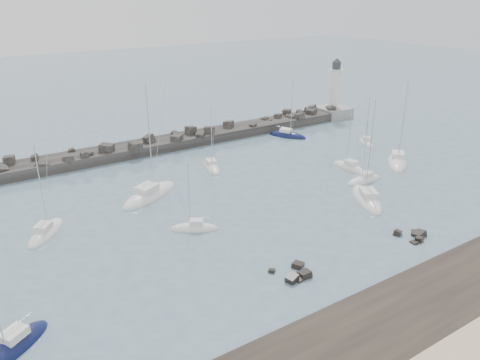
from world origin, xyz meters
The scene contains 17 objects.
ground centered at (0.00, 0.00, 0.00)m, with size 400.00×400.00×0.00m, color slate.
rock_shelf centered at (0.07, -22.04, 0.02)m, with size 140.00×12.00×1.91m.
rock_cluster_near centered at (-3.88, -10.04, 0.19)m, with size 4.47×3.87×1.19m.
rock_cluster_far centered at (14.26, -11.36, 0.05)m, with size 3.49×3.64×1.53m.
breakwater centered at (-7.15, 37.99, 0.34)m, with size 115.00×6.98×5.07m.
lighthouse centered at (47.00, 38.00, 3.09)m, with size 7.00×7.00×14.60m.
sailboat_2 centered at (-31.26, -5.33, 0.15)m, with size 7.72×6.29×12.42m.
sailboat_3 centered at (-24.33, 14.50, 0.14)m, with size 6.87×7.70×12.59m.
sailboat_4 centered at (-8.78, 18.14, 0.15)m, with size 11.71×8.48×17.85m.
sailboat_5 centered at (-8.06, 5.36, 0.14)m, with size 6.25×4.80×9.95m.
sailboat_6 centered at (4.88, 23.48, 0.13)m, with size 4.35×7.74×11.73m.
sailboat_7 centered at (17.18, -0.55, 0.15)m, with size 7.75×10.32×15.95m.
sailboat_8 centered at (27.51, 31.01, 0.14)m, with size 6.21×8.40×13.01m.
sailboat_9 centered at (22.55, 4.92, 0.14)m, with size 6.90×2.33×10.96m.
sailboat_10 centered at (24.61, 10.34, 0.14)m, with size 2.58×7.20×11.41m.
sailboat_11 centered at (33.77, 7.65, 0.15)m, with size 9.88×9.23×16.28m.
sailboat_12 centered at (37.53, 18.48, 0.15)m, with size 4.75×6.42×10.21m.
Camera 1 is at (-32.17, -42.45, 28.68)m, focal length 35.00 mm.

